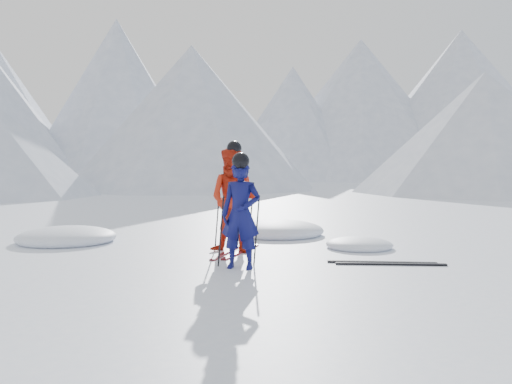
{
  "coord_description": "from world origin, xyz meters",
  "views": [
    {
      "loc": [
        -1.78,
        -8.47,
        1.57
      ],
      "look_at": [
        -1.31,
        0.5,
        1.1
      ],
      "focal_mm": 38.0,
      "sensor_mm": 36.0,
      "label": 1
    }
  ],
  "objects": [
    {
      "name": "ground",
      "position": [
        0.0,
        0.0,
        0.0
      ],
      "size": [
        160.0,
        160.0,
        0.0
      ],
      "primitive_type": "plane",
      "color": "white",
      "rests_on": "ground"
    },
    {
      "name": "mountain_range",
      "position": [
        5.71,
        35.31,
        6.72
      ],
      "size": [
        106.15,
        62.94,
        15.53
      ],
      "color": "#B2BCD1",
      "rests_on": "ground"
    },
    {
      "name": "skier_blue",
      "position": [
        -1.58,
        -0.42,
        0.81
      ],
      "size": [
        0.68,
        0.55,
        1.63
      ],
      "primitive_type": "imported",
      "rotation": [
        0.0,
        0.0,
        -0.3
      ],
      "color": "#0C0E4C",
      "rests_on": "ground"
    },
    {
      "name": "skier_red",
      "position": [
        -1.66,
        1.03,
        0.93
      ],
      "size": [
        1.09,
        0.97,
        1.86
      ],
      "primitive_type": "imported",
      "rotation": [
        0.0,
        0.0,
        -0.34
      ],
      "color": "red",
      "rests_on": "ground"
    },
    {
      "name": "pole_blue_left",
      "position": [
        -1.88,
        -0.27,
        0.54
      ],
      "size": [
        0.11,
        0.08,
        1.08
      ],
      "primitive_type": "cylinder",
      "rotation": [
        0.05,
        0.08,
        0.0
      ],
      "color": "black",
      "rests_on": "ground"
    },
    {
      "name": "pole_blue_right",
      "position": [
        -1.33,
        -0.17,
        0.54
      ],
      "size": [
        0.11,
        0.07,
        1.08
      ],
      "primitive_type": "cylinder",
      "rotation": [
        -0.04,
        0.08,
        0.0
      ],
      "color": "black",
      "rests_on": "ground"
    },
    {
      "name": "pole_red_left",
      "position": [
        -1.96,
        1.28,
        0.62
      ],
      "size": [
        0.12,
        0.1,
        1.24
      ],
      "primitive_type": "cylinder",
      "rotation": [
        0.06,
        0.08,
        0.0
      ],
      "color": "black",
      "rests_on": "ground"
    },
    {
      "name": "pole_red_right",
      "position": [
        -1.36,
        1.18,
        0.62
      ],
      "size": [
        0.12,
        0.09,
        1.24
      ],
      "primitive_type": "cylinder",
      "rotation": [
        -0.05,
        0.08,
        0.0
      ],
      "color": "black",
      "rests_on": "ground"
    },
    {
      "name": "ski_worn_left",
      "position": [
        -1.78,
        1.03,
        0.01
      ],
      "size": [
        0.6,
        1.65,
        0.03
      ],
      "primitive_type": "cube",
      "rotation": [
        0.0,
        0.0,
        -0.31
      ],
      "color": "black",
      "rests_on": "ground"
    },
    {
      "name": "ski_worn_right",
      "position": [
        -1.54,
        1.03,
        0.01
      ],
      "size": [
        0.71,
        1.61,
        0.03
      ],
      "primitive_type": "cube",
      "rotation": [
        0.0,
        0.0,
        -0.38
      ],
      "color": "black",
      "rests_on": "ground"
    },
    {
      "name": "ski_loose_a",
      "position": [
        0.65,
        -0.13,
        0.01
      ],
      "size": [
        1.69,
        0.36,
        0.03
      ],
      "primitive_type": "cube",
      "rotation": [
        0.0,
        0.0,
        1.41
      ],
      "color": "black",
      "rests_on": "ground"
    },
    {
      "name": "ski_loose_b",
      "position": [
        0.75,
        -0.28,
        0.01
      ],
      "size": [
        1.7,
        0.3,
        0.03
      ],
      "primitive_type": "cube",
      "rotation": [
        0.0,
        0.0,
        1.45
      ],
      "color": "black",
      "rests_on": "ground"
    },
    {
      "name": "snow_lumps",
      "position": [
        -2.34,
        2.8,
        0.0
      ],
      "size": [
        7.28,
        3.58,
        0.45
      ],
      "color": "white",
      "rests_on": "ground"
    }
  ]
}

